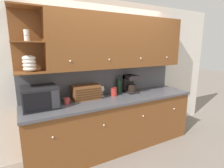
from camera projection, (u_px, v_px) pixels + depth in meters
The scene contains 12 objects.
ground_plane at pixel (107, 138), 3.49m from camera, with size 24.00×24.00×0.00m, color slate.
wall_back at pixel (105, 74), 3.25m from camera, with size 5.37×0.06×2.60m.
counter_unit at pixel (115, 123), 3.11m from camera, with size 2.99×0.68×0.93m.
backsplash_panel at pixel (106, 80), 3.24m from camera, with size 2.97×0.01×0.50m.
upper_cabinets at pixel (118, 42), 3.04m from camera, with size 2.97×0.35×0.89m.
microwave at pixel (40, 97), 2.49m from camera, with size 0.48×0.42×0.31m.
mug at pixel (67, 101), 2.68m from camera, with size 0.11×0.09×0.10m.
bread_box at pixel (86, 92), 2.92m from camera, with size 0.46×0.26×0.24m.
wine_glass at pixel (102, 89), 3.09m from camera, with size 0.08×0.08×0.19m.
storage_canister at pixel (114, 92), 3.13m from camera, with size 0.11×0.11×0.15m.
wine_bottle at pixel (119, 85), 3.31m from camera, with size 0.09×0.09×0.34m.
coffee_maker at pixel (131, 84), 3.36m from camera, with size 0.22×0.27×0.33m.
Camera 1 is at (-1.43, -2.85, 1.80)m, focal length 28.00 mm.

